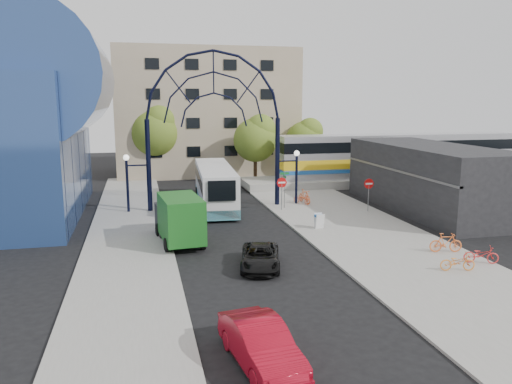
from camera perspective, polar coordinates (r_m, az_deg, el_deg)
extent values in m
plane|color=black|center=(25.91, 0.08, -8.41)|extent=(120.00, 120.00, 0.00)
cube|color=gray|center=(32.12, 12.47, -4.80)|extent=(8.00, 56.00, 0.12)
cube|color=gray|center=(31.00, -14.38, -5.44)|extent=(5.00, 50.00, 0.12)
cylinder|color=black|center=(38.17, -12.17, 2.89)|extent=(0.36, 0.36, 7.00)
cylinder|color=black|center=(39.62, 2.46, 3.38)|extent=(0.36, 0.36, 7.00)
cylinder|color=black|center=(38.40, -14.47, 0.57)|extent=(0.20, 0.20, 4.00)
cylinder|color=black|center=(40.29, 4.63, 1.32)|extent=(0.20, 0.20, 4.00)
sphere|color=white|center=(38.09, -14.62, 3.83)|extent=(0.44, 0.44, 0.44)
sphere|color=white|center=(40.00, 4.68, 4.43)|extent=(0.44, 0.44, 0.44)
cylinder|color=slate|center=(38.03, 2.96, -0.40)|extent=(0.06, 0.06, 2.20)
cylinder|color=red|center=(37.85, 2.97, 1.09)|extent=(0.80, 0.04, 0.80)
cube|color=white|center=(37.82, 2.98, 1.08)|extent=(0.55, 0.02, 0.12)
cylinder|color=slate|center=(38.40, 12.72, -0.54)|extent=(0.06, 0.06, 2.20)
cylinder|color=red|center=(38.23, 12.78, 0.93)|extent=(0.76, 0.04, 0.76)
cube|color=white|center=(38.20, 12.80, 0.92)|extent=(0.55, 0.02, 0.12)
cylinder|color=slate|center=(38.65, 3.28, 0.22)|extent=(0.05, 0.05, 2.80)
cube|color=#146626|center=(38.44, 3.30, 2.13)|extent=(0.70, 0.03, 0.18)
cube|color=#146626|center=(38.47, 3.30, 1.76)|extent=(0.03, 0.70, 0.18)
cube|color=white|center=(32.65, 7.33, -3.37)|extent=(0.55, 0.26, 0.99)
cube|color=white|center=(32.97, 7.12, -3.23)|extent=(0.55, 0.26, 0.99)
cube|color=#1E59A5|center=(32.74, 7.24, -2.74)|extent=(0.55, 0.42, 0.14)
cylinder|color=navy|center=(39.40, -23.04, 12.01)|extent=(9.00, 16.00, 9.00)
cube|color=black|center=(40.61, 19.15, 1.56)|extent=(6.00, 16.00, 5.00)
cube|color=tan|center=(59.36, -5.91, 9.08)|extent=(20.00, 12.00, 14.00)
cube|color=gray|center=(53.14, 15.80, 1.43)|extent=(32.00, 5.00, 0.80)
cube|color=#B7B7BC|center=(52.83, 15.93, 4.11)|extent=(25.00, 3.00, 4.20)
cube|color=gold|center=(52.89, 15.90, 3.47)|extent=(25.10, 3.05, 0.90)
cube|color=black|center=(52.73, 15.99, 5.19)|extent=(25.05, 3.05, 1.00)
cube|color=#1E59A5|center=(52.98, 15.86, 2.72)|extent=(25.10, 3.05, 0.35)
cylinder|color=#382314|center=(51.69, -0.09, 2.55)|extent=(0.36, 0.36, 2.52)
sphere|color=#396019|center=(51.35, -0.09, 5.96)|extent=(4.48, 4.48, 4.48)
sphere|color=#396019|center=(51.10, 0.54, 7.19)|extent=(3.08, 3.08, 3.08)
cylinder|color=#382314|center=(54.32, -11.41, 2.92)|extent=(0.36, 0.36, 2.88)
sphere|color=#396019|center=(53.99, -11.54, 6.63)|extent=(5.12, 5.12, 5.12)
sphere|color=#396019|center=(53.64, -11.04, 7.99)|extent=(3.52, 3.52, 3.52)
cylinder|color=#382314|center=(55.25, 5.51, 2.92)|extent=(0.36, 0.36, 2.34)
sphere|color=#396019|center=(54.95, 5.57, 5.88)|extent=(4.16, 4.16, 4.16)
sphere|color=#396019|center=(54.75, 6.19, 6.94)|extent=(2.86, 2.86, 2.86)
cube|color=silver|center=(39.76, -4.71, 0.85)|extent=(3.36, 11.72, 2.92)
cube|color=#4E9DAF|center=(39.98, -4.68, -0.86)|extent=(3.39, 11.72, 0.70)
cube|color=black|center=(39.67, -4.72, 1.71)|extent=(3.40, 11.49, 0.91)
cube|color=black|center=(33.92, -3.92, 0.14)|extent=(1.90, 0.27, 1.41)
cube|color=black|center=(45.43, -5.29, 1.85)|extent=(2.42, 0.35, 1.61)
cylinder|color=black|center=(43.44, -6.71, -0.08)|extent=(0.35, 0.98, 0.97)
cylinder|color=black|center=(43.61, -3.43, 0.02)|extent=(0.35, 0.98, 0.97)
cylinder|color=black|center=(35.74, -6.13, -2.36)|extent=(0.35, 0.98, 0.97)
cylinder|color=black|center=(35.95, -2.14, -2.23)|extent=(0.35, 0.98, 0.97)
cube|color=black|center=(31.85, -9.42, -3.12)|extent=(2.24, 2.32, 1.95)
cube|color=black|center=(32.79, -9.76, -2.03)|extent=(1.77, 0.26, 0.89)
cube|color=#185D1B|center=(29.14, -8.58, -2.94)|extent=(2.52, 4.27, 2.48)
cylinder|color=black|center=(31.58, -11.14, -4.32)|extent=(0.31, 0.87, 0.85)
cylinder|color=black|center=(31.90, -7.51, -4.06)|extent=(0.31, 0.87, 0.85)
cylinder|color=black|center=(28.28, -10.16, -6.04)|extent=(0.31, 0.87, 0.85)
cylinder|color=black|center=(28.64, -6.11, -5.72)|extent=(0.31, 0.87, 0.85)
imported|color=black|center=(25.42, 0.49, -7.42)|extent=(2.85, 4.48, 1.15)
imported|color=maroon|center=(16.59, 0.56, -17.00)|extent=(2.18, 4.61, 1.46)
imported|color=#F55F31|center=(40.39, 5.28, -0.76)|extent=(1.42, 1.64, 0.85)
imported|color=orange|center=(40.75, 5.57, -0.49)|extent=(0.83, 1.89, 1.10)
imported|color=red|center=(28.26, 24.34, -6.54)|extent=(1.82, 1.22, 0.90)
imported|color=orange|center=(29.46, 20.87, -5.43)|extent=(1.87, 0.88, 1.08)
imported|color=orange|center=(26.58, 22.04, -7.42)|extent=(1.80, 0.96, 0.90)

